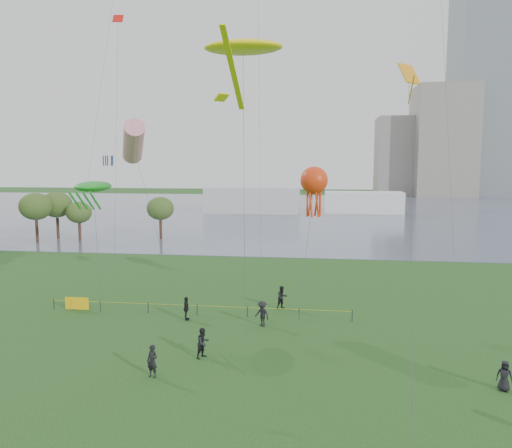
# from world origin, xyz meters

# --- Properties ---
(ground_plane) EXTENTS (400.00, 400.00, 0.00)m
(ground_plane) POSITION_xyz_m (0.00, 0.00, 0.00)
(ground_plane) COLOR #173D13
(lake) EXTENTS (400.00, 120.00, 0.08)m
(lake) POSITION_xyz_m (0.00, 100.00, 0.02)
(lake) COLOR slate
(lake) RESTS_ON ground_plane
(tower) EXTENTS (24.00, 24.00, 120.00)m
(tower) POSITION_xyz_m (62.00, 168.00, 60.00)
(tower) COLOR slate
(tower) RESTS_ON ground_plane
(building_mid) EXTENTS (20.00, 20.00, 38.00)m
(building_mid) POSITION_xyz_m (46.00, 162.00, 19.00)
(building_mid) COLOR gray
(building_mid) RESTS_ON ground_plane
(building_low) EXTENTS (16.00, 18.00, 28.00)m
(building_low) POSITION_xyz_m (32.00, 168.00, 14.00)
(building_low) COLOR gray
(building_low) RESTS_ON ground_plane
(pavilion_left) EXTENTS (22.00, 8.00, 6.00)m
(pavilion_left) POSITION_xyz_m (-12.00, 95.00, 3.00)
(pavilion_left) COLOR silver
(pavilion_left) RESTS_ON ground_plane
(pavilion_right) EXTENTS (18.00, 7.00, 5.00)m
(pavilion_right) POSITION_xyz_m (14.00, 98.00, 2.50)
(pavilion_right) COLOR white
(pavilion_right) RESTS_ON ground_plane
(trees) EXTENTS (31.80, 13.90, 8.64)m
(trees) POSITION_xyz_m (-37.66, 47.95, 5.47)
(trees) COLOR #382319
(trees) RESTS_ON ground_plane
(fence) EXTENTS (24.07, 0.07, 1.05)m
(fence) POSITION_xyz_m (-11.54, 15.70, 0.55)
(fence) COLOR black
(fence) RESTS_ON ground_plane
(spectator_a) EXTENTS (1.09, 1.15, 1.87)m
(spectator_a) POSITION_xyz_m (-2.92, 7.32, 0.93)
(spectator_a) COLOR black
(spectator_a) RESTS_ON ground_plane
(spectator_b) EXTENTS (1.40, 1.24, 1.88)m
(spectator_b) POSITION_xyz_m (-0.03, 13.66, 0.94)
(spectator_b) COLOR black
(spectator_b) RESTS_ON ground_plane
(spectator_c) EXTENTS (0.65, 1.12, 1.80)m
(spectator_c) POSITION_xyz_m (-5.91, 14.33, 0.90)
(spectator_c) COLOR black
(spectator_c) RESTS_ON ground_plane
(spectator_d) EXTENTS (0.90, 0.71, 1.63)m
(spectator_d) POSITION_xyz_m (13.80, 5.01, 0.81)
(spectator_d) COLOR black
(spectator_d) RESTS_ON ground_plane
(spectator_f) EXTENTS (0.78, 0.64, 1.85)m
(spectator_f) POSITION_xyz_m (-5.07, 4.20, 0.92)
(spectator_f) COLOR black
(spectator_f) RESTS_ON ground_plane
(spectator_g) EXTENTS (1.17, 1.13, 1.89)m
(spectator_g) POSITION_xyz_m (1.07, 18.22, 0.95)
(spectator_g) COLOR black
(spectator_g) RESTS_ON ground_plane
(kite_stingray) EXTENTS (5.72, 10.26, 20.57)m
(kite_stingray) POSITION_xyz_m (-1.63, 15.19, 20.07)
(kite_stingray) COLOR #3F3F42
(kite_windsock) EXTENTS (6.99, 5.78, 15.54)m
(kite_windsock) POSITION_xyz_m (-11.91, 20.01, 13.65)
(kite_windsock) COLOR #3F3F42
(kite_creature) EXTENTS (2.40, 4.65, 10.45)m
(kite_creature) POSITION_xyz_m (-13.71, 15.90, 10.00)
(kite_creature) COLOR #3F3F42
(kite_octopus) EXTENTS (2.17, 6.87, 11.61)m
(kite_octopus) POSITION_xyz_m (3.53, 18.35, 10.44)
(kite_octopus) COLOR #3F3F42
(kite_delta) EXTENTS (1.78, 11.77, 17.42)m
(kite_delta) POSITION_xyz_m (8.82, 7.38, 15.83)
(kite_delta) COLOR #3F3F42
(small_kites) EXTENTS (39.20, 14.45, 16.81)m
(small_kites) POSITION_xyz_m (-3.68, 19.10, 23.83)
(small_kites) COLOR red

